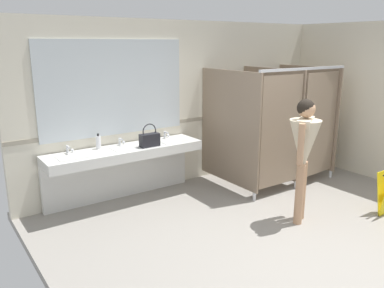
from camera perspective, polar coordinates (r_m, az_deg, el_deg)
name	(u,v)px	position (r m, az deg, el deg)	size (l,w,h in m)	color
ground_plane	(305,237)	(5.25, 16.05, -12.87)	(5.90, 5.61, 0.10)	gray
wall_back	(189,103)	(6.65, -0.39, 6.00)	(5.90, 0.12, 2.67)	beige
wall_back_tile_band	(191,120)	(6.65, -0.07, 3.52)	(5.90, 0.01, 0.06)	#9E937F
vanity_counter	(124,161)	(5.91, -9.92, -2.42)	(2.34, 0.56, 0.95)	silver
mirror_panel	(114,88)	(5.88, -11.22, 7.99)	(2.24, 0.02, 1.38)	silver
bathroom_stalls	(279,122)	(6.73, 12.46, 3.08)	(1.90, 1.40, 1.95)	#84705B
person_standing	(304,146)	(5.21, 15.94, -0.29)	(0.55, 0.55, 1.64)	tan
handbag	(150,139)	(5.77, -6.18, 0.69)	(0.29, 0.12, 0.34)	black
soap_dispenser	(98,142)	(5.78, -13.44, 0.26)	(0.07, 0.07, 0.22)	white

